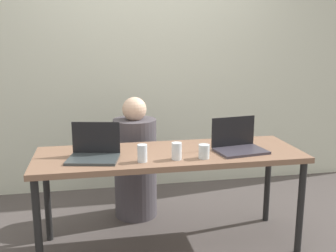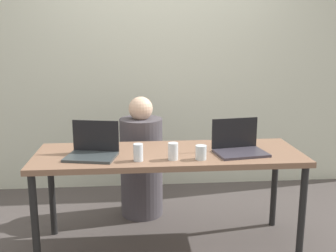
{
  "view_description": "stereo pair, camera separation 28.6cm",
  "coord_description": "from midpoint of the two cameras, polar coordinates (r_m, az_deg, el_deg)",
  "views": [
    {
      "loc": [
        -0.53,
        -2.68,
        1.55
      ],
      "look_at": [
        0.0,
        0.07,
        0.92
      ],
      "focal_mm": 42.0,
      "sensor_mm": 36.0,
      "label": 1
    },
    {
      "loc": [
        -0.24,
        -2.72,
        1.55
      ],
      "look_at": [
        0.0,
        0.07,
        0.92
      ],
      "focal_mm": 42.0,
      "sensor_mm": 36.0,
      "label": 2
    }
  ],
  "objects": [
    {
      "name": "ground_plane",
      "position": [
        3.13,
        -2.5,
        -17.05
      ],
      "size": [
        12.0,
        12.0,
        0.0
      ],
      "primitive_type": "plane",
      "color": "#4A4441"
    },
    {
      "name": "desk",
      "position": [
        2.86,
        -2.63,
        -5.13
      ],
      "size": [
        1.91,
        0.65,
        0.74
      ],
      "color": "#815E47",
      "rests_on": "ground"
    },
    {
      "name": "water_glass_right",
      "position": [
        2.69,
        2.22,
        -3.89
      ],
      "size": [
        0.08,
        0.08,
        0.1
      ],
      "color": "silver",
      "rests_on": "desk"
    },
    {
      "name": "back_wall",
      "position": [
        4.09,
        -5.45,
        7.23
      ],
      "size": [
        4.98,
        0.1,
        2.34
      ],
      "primitive_type": "cube",
      "color": "beige",
      "rests_on": "ground"
    },
    {
      "name": "person_at_center",
      "position": [
        3.48,
        -7.12,
        -5.54
      ],
      "size": [
        0.38,
        0.38,
        1.07
      ],
      "rotation": [
        0.0,
        0.0,
        3.12
      ],
      "color": "#484349",
      "rests_on": "ground"
    },
    {
      "name": "water_glass_center",
      "position": [
        2.66,
        -1.81,
        -3.87
      ],
      "size": [
        0.07,
        0.07,
        0.12
      ],
      "color": "white",
      "rests_on": "desk"
    },
    {
      "name": "laptop_front_right",
      "position": [
        2.89,
        7.37,
        -2.63
      ],
      "size": [
        0.39,
        0.3,
        0.24
      ],
      "rotation": [
        0.0,
        0.0,
        0.16
      ],
      "color": "#39353F",
      "rests_on": "desk"
    },
    {
      "name": "water_glass_left",
      "position": [
        2.63,
        -6.87,
        -4.15
      ],
      "size": [
        0.07,
        0.07,
        0.12
      ],
      "color": "silver",
      "rests_on": "desk"
    },
    {
      "name": "laptop_front_left",
      "position": [
        2.75,
        -13.62,
        -3.63
      ],
      "size": [
        0.38,
        0.31,
        0.24
      ],
      "rotation": [
        0.0,
        0.0,
        -0.21
      ],
      "color": "#333A3D",
      "rests_on": "desk"
    }
  ]
}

